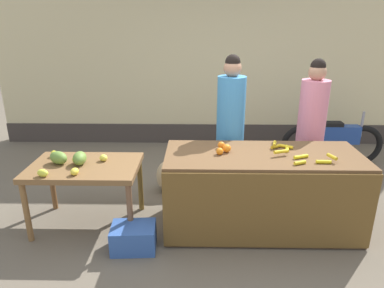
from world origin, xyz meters
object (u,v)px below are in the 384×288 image
(parked_motorcycle, at_px, (332,141))
(produce_sack, at_px, (169,177))
(vendor_woman_pink_shirt, at_px, (311,130))
(produce_crate, at_px, (134,237))
(vendor_woman_blue_shirt, at_px, (230,130))

(parked_motorcycle, distance_m, produce_sack, 2.71)
(vendor_woman_pink_shirt, relative_size, produce_crate, 4.03)
(produce_crate, bearing_deg, produce_sack, 78.60)
(vendor_woman_pink_shirt, distance_m, produce_crate, 2.50)
(produce_crate, relative_size, produce_sack, 1.00)
(vendor_woman_pink_shirt, distance_m, parked_motorcycle, 1.36)
(vendor_woman_pink_shirt, height_order, produce_sack, vendor_woman_pink_shirt)
(vendor_woman_blue_shirt, relative_size, produce_sack, 4.14)
(vendor_woman_blue_shirt, relative_size, vendor_woman_pink_shirt, 1.03)
(vendor_woman_blue_shirt, bearing_deg, vendor_woman_pink_shirt, 5.06)
(vendor_woman_pink_shirt, height_order, produce_crate, vendor_woman_pink_shirt)
(vendor_woman_blue_shirt, relative_size, parked_motorcycle, 1.14)
(vendor_woman_pink_shirt, distance_m, produce_sack, 1.92)
(produce_sack, bearing_deg, vendor_woman_blue_shirt, -9.66)
(parked_motorcycle, relative_size, produce_sack, 3.62)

